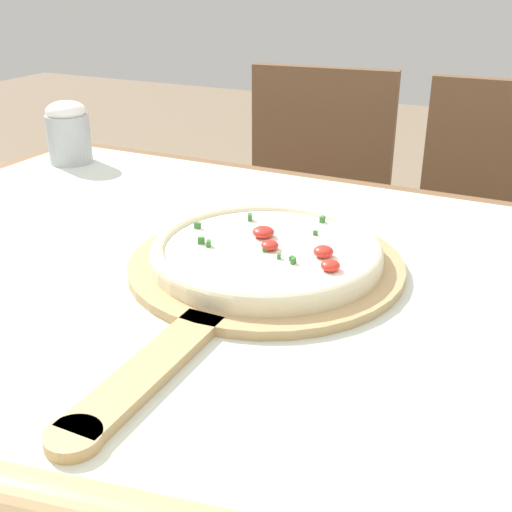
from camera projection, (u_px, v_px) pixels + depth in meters
name	position (u px, v px, depth m)	size (l,w,h in m)	color
dining_table	(208.00, 364.00, 0.82)	(1.31, 1.04, 0.74)	brown
towel_cloth	(206.00, 295.00, 0.78)	(1.23, 0.96, 0.00)	silver
pizza_peel	(258.00, 272.00, 0.81)	(0.36, 0.58, 0.01)	tan
pizza	(266.00, 251.00, 0.83)	(0.30, 0.30, 0.03)	beige
rolling_pin	(16.00, 511.00, 0.43)	(0.47, 0.13, 0.06)	tan
chair_left	(310.00, 216.00, 1.70)	(0.44, 0.44, 0.87)	brown
chair_right	(490.00, 246.00, 1.52)	(0.41, 0.41, 0.87)	brown
flour_cup	(68.00, 132.00, 1.26)	(0.08, 0.08, 0.12)	#B2B7BC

